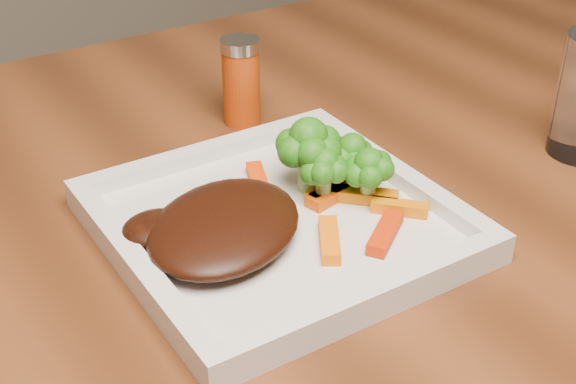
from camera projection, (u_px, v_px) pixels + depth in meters
plate at (278, 227)px, 0.67m from camera, size 0.27×0.27×0.01m
steak at (224, 226)px, 0.63m from camera, size 0.18×0.18×0.03m
broccoli_0 at (308, 154)px, 0.69m from camera, size 0.07×0.07×0.07m
broccoli_1 at (352, 153)px, 0.70m from camera, size 0.06×0.06×0.06m
broccoli_2 at (369, 172)px, 0.68m from camera, size 0.06×0.06×0.06m
broccoli_3 at (324, 170)px, 0.68m from camera, size 0.05×0.05×0.06m
carrot_0 at (385, 233)px, 0.64m from camera, size 0.06×0.05×0.01m
carrot_1 at (399, 207)px, 0.67m from camera, size 0.04×0.04×0.01m
carrot_2 at (329, 240)px, 0.63m from camera, size 0.04×0.06×0.01m
carrot_3 at (344, 161)px, 0.74m from camera, size 0.06×0.03×0.01m
carrot_4 at (258, 180)px, 0.71m from camera, size 0.03×0.05×0.01m
carrot_5 at (363, 195)px, 0.69m from camera, size 0.05×0.05×0.01m
carrot_6 at (329, 190)px, 0.70m from camera, size 0.05×0.02×0.01m
spice_shaker at (241, 82)px, 0.82m from camera, size 0.04×0.04×0.09m
carrot_7 at (336, 191)px, 0.70m from camera, size 0.07×0.03×0.01m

